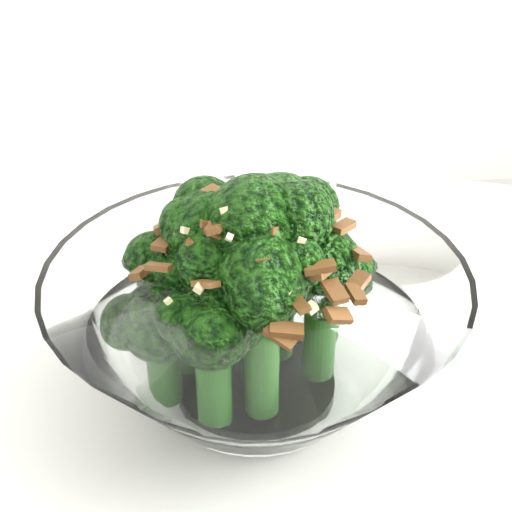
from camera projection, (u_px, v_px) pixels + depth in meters
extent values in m
cube|color=white|center=(100.00, 507.00, 0.42)|extent=(1.40, 1.16, 0.04)
cylinder|color=white|center=(256.00, 388.00, 0.47)|extent=(0.10, 0.10, 0.01)
cylinder|color=#205616|center=(279.00, 298.00, 0.46)|extent=(0.02, 0.02, 0.08)
sphere|color=#1B510F|center=(280.00, 218.00, 0.43)|extent=(0.05, 0.05, 0.05)
cylinder|color=#205616|center=(164.00, 369.00, 0.44)|extent=(0.02, 0.02, 0.04)
sphere|color=#1B510F|center=(160.00, 323.00, 0.42)|extent=(0.04, 0.04, 0.04)
cylinder|color=#205616|center=(217.00, 316.00, 0.45)|extent=(0.02, 0.02, 0.08)
sphere|color=#1B510F|center=(214.00, 236.00, 0.42)|extent=(0.05, 0.05, 0.05)
cylinder|color=#205616|center=(255.00, 298.00, 0.49)|extent=(0.02, 0.02, 0.05)
sphere|color=#1B510F|center=(255.00, 252.00, 0.47)|extent=(0.04, 0.04, 0.04)
cylinder|color=#205616|center=(320.00, 332.00, 0.45)|extent=(0.02, 0.02, 0.06)
sphere|color=#1B510F|center=(324.00, 270.00, 0.43)|extent=(0.05, 0.05, 0.05)
cylinder|color=#205616|center=(214.00, 384.00, 0.42)|extent=(0.02, 0.02, 0.05)
sphere|color=#1B510F|center=(212.00, 328.00, 0.40)|extent=(0.04, 0.04, 0.04)
cylinder|color=#205616|center=(190.00, 327.00, 0.46)|extent=(0.02, 0.02, 0.06)
sphere|color=#1B510F|center=(186.00, 267.00, 0.43)|extent=(0.05, 0.05, 0.05)
cylinder|color=#205616|center=(262.00, 356.00, 0.42)|extent=(0.02, 0.02, 0.08)
sphere|color=#1B510F|center=(262.00, 279.00, 0.39)|extent=(0.05, 0.05, 0.05)
cylinder|color=#205616|center=(327.00, 310.00, 0.48)|extent=(0.02, 0.02, 0.04)
sphere|color=#1B510F|center=(329.00, 265.00, 0.46)|extent=(0.04, 0.04, 0.04)
cylinder|color=#205616|center=(256.00, 317.00, 0.44)|extent=(0.02, 0.02, 0.09)
sphere|color=#1B510F|center=(256.00, 226.00, 0.41)|extent=(0.06, 0.06, 0.06)
cube|color=brown|center=(216.00, 228.00, 0.39)|extent=(0.01, 0.02, 0.01)
cube|color=brown|center=(141.00, 272.00, 0.40)|extent=(0.01, 0.02, 0.01)
cube|color=brown|center=(313.00, 210.00, 0.44)|extent=(0.01, 0.01, 0.01)
cube|color=brown|center=(210.00, 224.00, 0.40)|extent=(0.01, 0.01, 0.01)
cube|color=brown|center=(300.00, 304.00, 0.37)|extent=(0.01, 0.02, 0.01)
cube|color=brown|center=(356.00, 294.00, 0.39)|extent=(0.01, 0.02, 0.01)
cube|color=brown|center=(182.00, 220.00, 0.45)|extent=(0.02, 0.02, 0.01)
cube|color=brown|center=(206.00, 208.00, 0.45)|extent=(0.01, 0.01, 0.01)
cube|color=brown|center=(212.00, 196.00, 0.44)|extent=(0.02, 0.01, 0.01)
cube|color=brown|center=(209.00, 207.00, 0.45)|extent=(0.02, 0.01, 0.01)
cube|color=brown|center=(208.00, 205.00, 0.46)|extent=(0.02, 0.01, 0.01)
cube|color=brown|center=(208.00, 198.00, 0.42)|extent=(0.02, 0.01, 0.01)
cube|color=brown|center=(179.00, 227.00, 0.42)|extent=(0.01, 0.02, 0.01)
cube|color=brown|center=(262.00, 185.00, 0.41)|extent=(0.01, 0.01, 0.00)
cube|color=brown|center=(322.00, 272.00, 0.39)|extent=(0.01, 0.02, 0.01)
cube|color=brown|center=(327.00, 209.00, 0.45)|extent=(0.02, 0.01, 0.01)
cube|color=brown|center=(269.00, 200.00, 0.47)|extent=(0.02, 0.02, 0.01)
cube|color=brown|center=(206.00, 284.00, 0.38)|extent=(0.01, 0.02, 0.01)
cube|color=brown|center=(299.00, 209.00, 0.47)|extent=(0.02, 0.02, 0.01)
cube|color=brown|center=(216.00, 193.00, 0.41)|extent=(0.02, 0.02, 0.01)
cube|color=brown|center=(233.00, 192.00, 0.45)|extent=(0.02, 0.02, 0.00)
cube|color=brown|center=(359.00, 254.00, 0.41)|extent=(0.01, 0.02, 0.01)
cube|color=brown|center=(280.00, 336.00, 0.37)|extent=(0.02, 0.02, 0.01)
cube|color=brown|center=(326.00, 216.00, 0.42)|extent=(0.02, 0.01, 0.01)
cube|color=brown|center=(263.00, 190.00, 0.44)|extent=(0.02, 0.02, 0.01)
cube|color=brown|center=(259.00, 199.00, 0.44)|extent=(0.01, 0.02, 0.01)
cube|color=brown|center=(286.00, 330.00, 0.37)|extent=(0.02, 0.01, 0.01)
cube|color=brown|center=(335.00, 292.00, 0.38)|extent=(0.01, 0.02, 0.01)
cube|color=brown|center=(222.00, 233.00, 0.39)|extent=(0.02, 0.01, 0.01)
cube|color=brown|center=(222.00, 205.00, 0.44)|extent=(0.01, 0.02, 0.01)
cube|color=brown|center=(201.00, 246.00, 0.39)|extent=(0.02, 0.01, 0.01)
cube|color=brown|center=(166.00, 227.00, 0.43)|extent=(0.01, 0.01, 0.01)
cube|color=brown|center=(338.00, 315.00, 0.38)|extent=(0.02, 0.01, 0.01)
cube|color=brown|center=(181.00, 222.00, 0.45)|extent=(0.02, 0.02, 0.01)
cube|color=brown|center=(277.00, 190.00, 0.44)|extent=(0.01, 0.02, 0.01)
cube|color=brown|center=(328.00, 216.00, 0.41)|extent=(0.02, 0.02, 0.01)
cube|color=brown|center=(320.00, 267.00, 0.38)|extent=(0.02, 0.01, 0.01)
cube|color=brown|center=(163.00, 245.00, 0.41)|extent=(0.01, 0.01, 0.00)
cube|color=brown|center=(159.00, 267.00, 0.39)|extent=(0.01, 0.01, 0.01)
cube|color=brown|center=(356.00, 284.00, 0.40)|extent=(0.02, 0.02, 0.01)
cube|color=brown|center=(269.00, 192.00, 0.41)|extent=(0.02, 0.01, 0.00)
cube|color=brown|center=(343.00, 227.00, 0.42)|extent=(0.02, 0.02, 0.01)
cube|color=brown|center=(277.00, 191.00, 0.40)|extent=(0.01, 0.02, 0.01)
cube|color=brown|center=(188.00, 215.00, 0.46)|extent=(0.01, 0.01, 0.01)
cube|color=brown|center=(280.00, 226.00, 0.39)|extent=(0.02, 0.02, 0.01)
cube|color=brown|center=(261.00, 254.00, 0.38)|extent=(0.01, 0.02, 0.00)
cube|color=brown|center=(270.00, 196.00, 0.46)|extent=(0.01, 0.01, 0.01)
cube|color=brown|center=(313.00, 210.00, 0.41)|extent=(0.01, 0.02, 0.01)
cube|color=beige|center=(290.00, 194.00, 0.44)|extent=(0.01, 0.01, 0.00)
cube|color=beige|center=(302.00, 241.00, 0.39)|extent=(0.01, 0.01, 0.00)
cube|color=beige|center=(302.00, 213.00, 0.40)|extent=(0.01, 0.01, 0.00)
cube|color=beige|center=(168.00, 301.00, 0.38)|extent=(0.01, 0.01, 0.00)
cube|color=beige|center=(197.00, 218.00, 0.40)|extent=(0.01, 0.01, 0.01)
cube|color=beige|center=(258.00, 283.00, 0.37)|extent=(0.01, 0.00, 0.00)
cube|color=beige|center=(229.00, 237.00, 0.38)|extent=(0.00, 0.00, 0.00)
cube|color=beige|center=(289.00, 200.00, 0.40)|extent=(0.01, 0.01, 0.00)
cube|color=beige|center=(199.00, 288.00, 0.38)|extent=(0.01, 0.01, 0.00)
cube|color=beige|center=(261.00, 195.00, 0.46)|extent=(0.01, 0.01, 0.01)
cube|color=beige|center=(215.00, 209.00, 0.46)|extent=(0.01, 0.01, 0.00)
cube|color=beige|center=(177.00, 234.00, 0.40)|extent=(0.00, 0.00, 0.00)
cube|color=beige|center=(247.00, 291.00, 0.37)|extent=(0.00, 0.01, 0.00)
cube|color=beige|center=(161.00, 225.00, 0.43)|extent=(0.01, 0.01, 0.00)
cube|color=beige|center=(259.00, 192.00, 0.44)|extent=(0.01, 0.01, 0.00)
cube|color=beige|center=(226.00, 210.00, 0.39)|extent=(0.01, 0.01, 0.01)
cube|color=beige|center=(311.00, 308.00, 0.37)|extent=(0.01, 0.01, 0.01)
cube|color=beige|center=(287.00, 200.00, 0.45)|extent=(0.01, 0.01, 0.01)
cube|color=beige|center=(274.00, 185.00, 0.41)|extent=(0.01, 0.01, 0.00)
cube|color=beige|center=(187.00, 230.00, 0.40)|extent=(0.01, 0.01, 0.01)
cube|color=beige|center=(237.00, 191.00, 0.42)|extent=(0.01, 0.01, 0.01)
cube|color=beige|center=(252.00, 297.00, 0.37)|extent=(0.00, 0.00, 0.00)
cube|color=beige|center=(240.00, 298.00, 0.37)|extent=(0.01, 0.01, 0.00)
cube|color=beige|center=(232.00, 196.00, 0.46)|extent=(0.01, 0.01, 0.01)
cube|color=beige|center=(208.00, 205.00, 0.41)|extent=(0.01, 0.01, 0.01)
cube|color=beige|center=(287.00, 293.00, 0.37)|extent=(0.01, 0.01, 0.00)
cube|color=beige|center=(179.00, 218.00, 0.43)|extent=(0.00, 0.00, 0.00)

